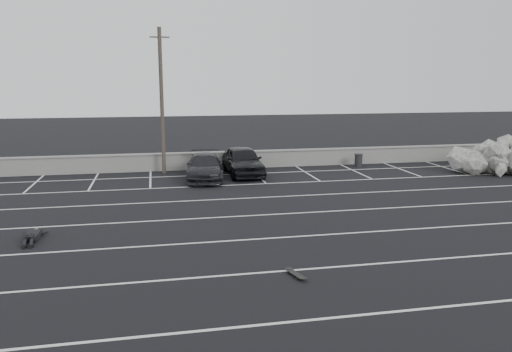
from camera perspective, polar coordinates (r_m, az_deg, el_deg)
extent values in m
plane|color=black|center=(17.59, 4.48, -6.93)|extent=(120.00, 120.00, 0.00)
cube|color=gray|center=(30.83, -2.66, 1.82)|extent=(50.00, 0.35, 1.00)
cube|color=gray|center=(30.75, -2.67, 2.78)|extent=(50.00, 0.45, 0.08)
cube|color=silver|center=(12.34, 12.43, -15.21)|extent=(36.00, 0.10, 0.01)
cube|color=silver|center=(14.89, 7.70, -10.36)|extent=(36.00, 0.10, 0.01)
cube|color=silver|center=(17.58, 4.48, -6.92)|extent=(36.00, 0.10, 0.01)
cube|color=silver|center=(20.36, 2.16, -4.39)|extent=(36.00, 0.10, 0.01)
cube|color=silver|center=(23.20, 0.41, -2.47)|extent=(36.00, 0.10, 0.01)
cube|color=silver|center=(26.07, -0.95, -0.97)|extent=(36.00, 0.10, 0.01)
cube|color=silver|center=(28.97, -2.04, 0.23)|extent=(36.00, 0.10, 0.01)
cube|color=silver|center=(28.80, -23.99, -0.78)|extent=(0.10, 5.00, 0.01)
cube|color=silver|center=(28.29, -18.06, -0.56)|extent=(0.10, 5.00, 0.01)
cube|color=silver|center=(28.10, -11.98, -0.34)|extent=(0.10, 5.00, 0.01)
cube|color=silver|center=(28.22, -5.88, -0.10)|extent=(0.10, 5.00, 0.01)
cube|color=silver|center=(28.66, 0.10, 0.13)|extent=(0.10, 5.00, 0.01)
cube|color=silver|center=(29.40, 5.83, 0.35)|extent=(0.10, 5.00, 0.01)
cube|color=silver|center=(30.42, 11.24, 0.55)|extent=(0.10, 5.00, 0.01)
cube|color=silver|center=(31.69, 16.25, 0.73)|extent=(0.10, 5.00, 0.01)
cube|color=silver|center=(33.19, 20.84, 0.90)|extent=(0.10, 5.00, 0.01)
imported|color=black|center=(28.62, -1.51, 1.76)|extent=(2.02, 4.82, 1.63)
imported|color=black|center=(27.49, -5.88, 1.05)|extent=(2.39, 4.91, 1.37)
cylinder|color=#4C4238|center=(29.30, -10.72, 8.32)|extent=(0.22, 0.22, 8.27)
cube|color=#4C4238|center=(29.37, -10.98, 15.32)|extent=(1.10, 0.07, 0.07)
cylinder|color=#232325|center=(31.96, 11.63, 1.73)|extent=(0.62, 0.62, 0.77)
cylinder|color=#232325|center=(31.90, 11.65, 2.44)|extent=(0.69, 0.69, 0.04)
cube|color=black|center=(14.17, 4.60, -11.10)|extent=(0.38, 0.77, 0.02)
cube|color=#232325|center=(14.38, 4.08, -10.90)|extent=(0.16, 0.09, 0.04)
cube|color=#232325|center=(13.98, 5.14, -11.56)|extent=(0.16, 0.09, 0.04)
cylinder|color=black|center=(14.34, 3.76, -11.04)|extent=(0.04, 0.06, 0.05)
cylinder|color=black|center=(14.43, 4.39, -10.91)|extent=(0.04, 0.06, 0.05)
cylinder|color=black|center=(13.95, 4.81, -11.71)|extent=(0.04, 0.06, 0.05)
cylinder|color=black|center=(14.04, 5.46, -11.57)|extent=(0.04, 0.06, 0.05)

